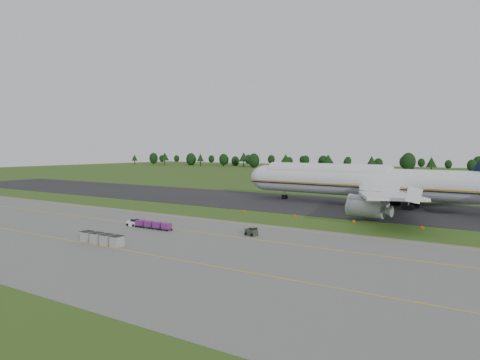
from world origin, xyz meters
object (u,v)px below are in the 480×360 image
Objects in this scene: baggage_train at (148,224)px; edge_markers at (323,219)px; uld_row at (102,239)px; utility_cart at (251,232)px; aircraft at (368,182)px.

baggage_train is 37.15m from edge_markers.
uld_row is at bearing -72.89° from baggage_train.
baggage_train reaches higher than utility_cart.
baggage_train is 4.78× the size of utility_cart.
aircraft is 1.95× the size of edge_markers.
utility_cart is at bearing 50.69° from uld_row.
uld_row reaches higher than baggage_train.
baggage_train is 0.27× the size of edge_markers.
uld_row is (4.56, -14.81, 0.15)m from baggage_train.
edge_markers is at bearing 50.68° from baggage_train.
edge_markers is (0.23, -29.07, -6.19)m from aircraft.
utility_cart is 0.06× the size of edge_markers.
utility_cart is (20.58, 4.76, -0.16)m from baggage_train.
aircraft is 34.70× the size of utility_cart.
uld_row is 47.50m from edge_markers.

